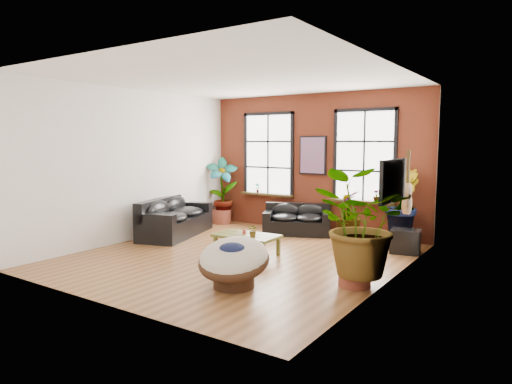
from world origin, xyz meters
The scene contains 19 objects.
room centered at (0.00, 0.15, 1.75)m, with size 6.04×6.54×3.54m.
sofa_back centered at (-0.13, 2.64, 0.34)m, with size 1.82×1.40×0.75m.
sofa_left centered at (-2.58, 0.82, 0.42)m, with size 1.61×2.50×0.92m.
coffee_table centered at (0.02, 0.22, 0.37)m, with size 1.31×0.78×0.50m.
papasan_chair centered at (1.06, -1.61, 0.44)m, with size 1.42×1.42×0.85m.
poster centered at (0.00, 3.18, 1.95)m, with size 0.74×0.06×0.98m.
tv_wall_unit centered at (2.93, 0.60, 1.54)m, with size 0.13×1.86×1.20m.
media_box centered at (2.68, 2.17, 0.25)m, with size 0.67×0.59×0.49m.
pot_back_left centered at (-2.64, 2.79, 0.19)m, with size 0.58×0.58×0.39m.
pot_back_right centered at (2.38, 2.86, 0.20)m, with size 0.71×0.71×0.39m.
pot_right_wall centered at (2.62, -0.49, 0.19)m, with size 0.58×0.58×0.38m.
pot_mid centered at (1.36, 2.32, 0.19)m, with size 0.62×0.62×0.38m.
floor_plant_back_left centered at (-2.62, 2.79, 1.01)m, with size 0.91×0.61×1.72m, color #19602C.
floor_plant_back_right centered at (2.34, 2.88, 0.93)m, with size 0.85×0.69×1.55m, color #19602C.
floor_plant_right_wall centered at (2.63, -0.49, 1.00)m, with size 1.52×1.32×1.69m, color #19602C.
floor_plant_mid centered at (1.34, 2.33, 0.67)m, with size 0.59×0.59×1.06m, color #19602C.
table_plant centered at (0.28, 0.09, 0.54)m, with size 0.22×0.19×0.25m, color #19602C.
sill_plant_left centered at (-1.65, 3.13, 1.04)m, with size 0.14×0.10×0.27m, color #19602C.
sill_plant_right centered at (1.70, 3.13, 1.04)m, with size 0.15×0.15×0.27m, color #19602C.
Camera 1 is at (5.26, -7.24, 2.29)m, focal length 32.00 mm.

